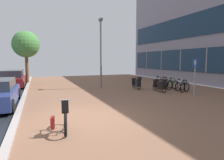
% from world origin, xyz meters
% --- Properties ---
extents(ground, '(21.00, 40.00, 0.13)m').
position_xyz_m(ground, '(1.43, 0.00, -0.02)').
color(ground, black).
extents(bicycle_foreground, '(0.75, 1.41, 1.11)m').
position_xyz_m(bicycle_foreground, '(-0.86, -1.20, 0.40)').
color(bicycle_foreground, black).
rests_on(bicycle_foreground, ground).
extents(bicycle_rack_00, '(1.23, 0.55, 0.95)m').
position_xyz_m(bicycle_rack_00, '(8.06, 3.29, 0.33)').
color(bicycle_rack_00, black).
rests_on(bicycle_rack_00, ground).
extents(bicycle_rack_01, '(1.32, 0.53, 0.96)m').
position_xyz_m(bicycle_rack_01, '(8.23, 3.93, 0.34)').
color(bicycle_rack_01, black).
rests_on(bicycle_rack_01, ground).
extents(bicycle_rack_02, '(1.38, 0.48, 0.99)m').
position_xyz_m(bicycle_rack_02, '(8.03, 4.57, 0.35)').
color(bicycle_rack_02, black).
rests_on(bicycle_rack_02, ground).
extents(bicycle_rack_03, '(1.37, 0.48, 0.98)m').
position_xyz_m(bicycle_rack_03, '(8.05, 5.21, 0.34)').
color(bicycle_rack_03, black).
rests_on(bicycle_rack_03, ground).
extents(bicycle_rack_04, '(1.26, 0.57, 0.95)m').
position_xyz_m(bicycle_rack_04, '(8.26, 5.85, 0.33)').
color(bicycle_rack_04, black).
rests_on(bicycle_rack_04, ground).
extents(bicycle_rack_05, '(1.28, 0.48, 0.95)m').
position_xyz_m(bicycle_rack_05, '(8.16, 6.49, 0.33)').
color(bicycle_rack_05, black).
rests_on(bicycle_rack_05, ground).
extents(scooter_near, '(0.61, 1.78, 1.00)m').
position_xyz_m(scooter_near, '(5.69, 5.89, 0.45)').
color(scooter_near, black).
rests_on(scooter_near, ground).
extents(scooter_mid, '(0.53, 1.80, 0.96)m').
position_xyz_m(scooter_mid, '(6.56, 4.03, 0.44)').
color(scooter_mid, black).
rests_on(scooter_mid, ground).
extents(parked_car_far, '(1.92, 4.40, 1.41)m').
position_xyz_m(parked_car_far, '(-3.51, 10.71, 0.68)').
color(parked_car_far, maroon).
rests_on(parked_car_far, ground).
extents(parking_sign, '(0.40, 0.07, 2.32)m').
position_xyz_m(parking_sign, '(7.25, 1.64, 1.44)').
color(parking_sign, gray).
rests_on(parking_sign, ground).
extents(lamp_post, '(0.20, 0.52, 5.45)m').
position_xyz_m(lamp_post, '(3.14, 7.18, 3.04)').
color(lamp_post, slate).
rests_on(lamp_post, ground).
extents(street_tree, '(2.53, 2.53, 5.02)m').
position_xyz_m(street_tree, '(-2.49, 13.09, 3.73)').
color(street_tree, brown).
rests_on(street_tree, ground).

